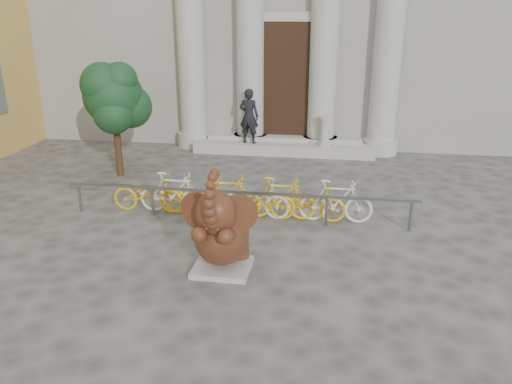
# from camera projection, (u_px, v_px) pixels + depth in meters

# --- Properties ---
(ground) EXTENTS (80.00, 80.00, 0.00)m
(ground) POSITION_uv_depth(u_px,v_px,m) (228.00, 303.00, 8.18)
(ground) COLOR #474442
(ground) RESTS_ON ground
(entrance_steps) EXTENTS (6.00, 1.20, 0.36)m
(entrance_steps) POSITION_uv_depth(u_px,v_px,m) (284.00, 147.00, 16.85)
(entrance_steps) COLOR #A8A59E
(entrance_steps) RESTS_ON ground
(elephant_statue) EXTENTS (1.39, 1.53, 2.07)m
(elephant_statue) POSITION_uv_depth(u_px,v_px,m) (221.00, 234.00, 8.95)
(elephant_statue) COLOR #A8A59E
(elephant_statue) RESTS_ON ground
(bike_rack) EXTENTS (8.00, 0.53, 1.00)m
(bike_rack) POSITION_uv_depth(u_px,v_px,m) (239.00, 196.00, 11.47)
(bike_rack) COLOR slate
(bike_rack) RESTS_ON ground
(tree) EXTENTS (1.87, 1.70, 3.24)m
(tree) POSITION_uv_depth(u_px,v_px,m) (114.00, 98.00, 13.77)
(tree) COLOR #332114
(tree) RESTS_ON ground
(pedestrian) EXTENTS (0.72, 0.54, 1.80)m
(pedestrian) POSITION_uv_depth(u_px,v_px,m) (249.00, 116.00, 16.38)
(pedestrian) COLOR black
(pedestrian) RESTS_ON entrance_steps
(balustrade_post) EXTENTS (0.39, 0.39, 0.96)m
(balustrade_post) POSITION_uv_depth(u_px,v_px,m) (325.00, 133.00, 16.17)
(balustrade_post) COLOR #A8A59E
(balustrade_post) RESTS_ON entrance_steps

